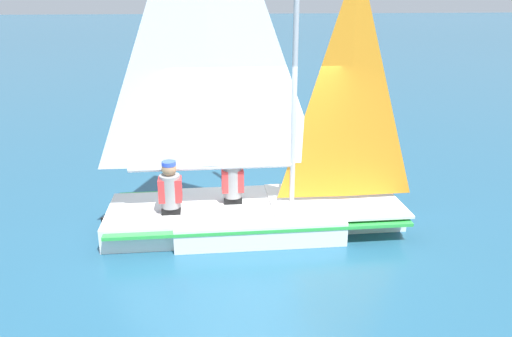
% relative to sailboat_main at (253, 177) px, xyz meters
% --- Properties ---
extents(ground_plane, '(260.00, 260.00, 0.00)m').
position_rel_sailboat_main_xyz_m(ground_plane, '(0.00, 0.04, -0.82)').
color(ground_plane, '#235675').
extents(sailboat_main, '(1.99, 4.70, 5.66)m').
position_rel_sailboat_main_xyz_m(sailboat_main, '(0.00, 0.00, 0.00)').
color(sailboat_main, white).
rests_on(sailboat_main, ground_plane).
extents(sailor_helm, '(0.32, 0.36, 1.16)m').
position_rel_sailboat_main_xyz_m(sailor_helm, '(-0.18, -0.30, -0.18)').
color(sailor_helm, black).
rests_on(sailor_helm, ground_plane).
extents(sailor_crew, '(0.32, 0.36, 1.16)m').
position_rel_sailboat_main_xyz_m(sailor_crew, '(0.07, -1.27, -0.18)').
color(sailor_crew, black).
rests_on(sailor_crew, ground_plane).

